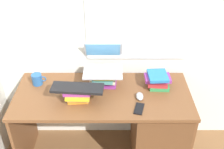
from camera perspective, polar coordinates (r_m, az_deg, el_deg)
The scene contains 10 objects.
wall_back at distance 2.42m, azimuth -1.93°, elevation 11.32°, with size 6.00×0.06×2.60m.
desk at distance 2.60m, azimuth 6.89°, elevation -10.49°, with size 1.51×0.65×0.78m.
book_stack_tall at distance 2.44m, azimuth -1.96°, elevation -0.80°, with size 0.24×0.19×0.12m.
book_stack_keyboard_riser at distance 2.28m, azimuth -7.10°, elevation -4.07°, with size 0.22×0.16×0.11m.
book_stack_side at distance 2.45m, azimuth 9.36°, elevation -1.14°, with size 0.23×0.20×0.12m.
laptop at distance 2.44m, azimuth -1.99°, elevation 2.39°, with size 0.34×0.34×0.22m.
keyboard at distance 2.24m, azimuth -7.21°, elevation -2.79°, with size 0.42×0.14×0.02m, color black.
computer_mouse at distance 2.32m, azimuth 5.66°, elevation -4.47°, with size 0.06×0.10×0.04m, color #A5A8AD.
mug at distance 2.54m, azimuth -15.22°, elevation -0.98°, with size 0.13×0.09×0.10m.
cell_phone at distance 2.22m, azimuth 5.53°, elevation -7.02°, with size 0.07×0.14×0.01m, color black.
Camera 1 is at (0.08, -1.86, 2.23)m, focal length 44.38 mm.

